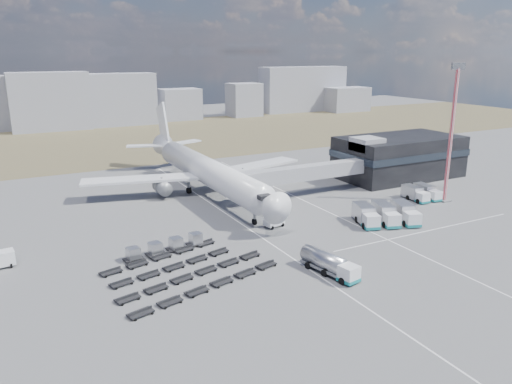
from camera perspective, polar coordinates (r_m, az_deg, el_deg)
name	(u,v)px	position (r m, az deg, el deg)	size (l,w,h in m)	color
ground	(280,241)	(82.54, 2.73, -5.56)	(420.00, 420.00, 0.00)	#565659
grass_strip	(122,140)	(182.93, -15.06, 5.79)	(420.00, 90.00, 0.01)	brown
lane_markings	(318,226)	(89.89, 7.15, -3.85)	(47.12, 110.00, 0.01)	silver
terminal	(398,156)	(127.66, 15.97, 3.98)	(30.40, 16.40, 11.00)	black
jet_bridge	(296,174)	(105.61, 4.61, 2.06)	(30.30, 3.80, 7.05)	#939399
airliner	(205,170)	(108.88, -5.89, 2.57)	(51.59, 64.53, 17.62)	white
skyline	(49,104)	(218.29, -22.54, 9.28)	(289.75, 23.24, 22.54)	#92949F
fuel_tanker	(329,264)	(70.77, 8.39, -8.13)	(4.14, 9.73, 3.06)	white
pushback_tug	(274,222)	(88.60, 2.09, -3.50)	(3.50, 1.97, 1.55)	white
catering_truck	(242,175)	(119.09, -1.63, 1.91)	(3.96, 6.79, 2.92)	white
service_trucks_near	(386,214)	(93.04, 14.61, -2.47)	(12.20, 10.61, 3.12)	white
service_trucks_far	(421,193)	(110.05, 18.38, -0.10)	(5.88, 6.90, 2.65)	white
uld_row	(166,246)	(78.47, -10.29, -6.10)	(13.47, 3.58, 1.85)	black
baggage_dollies	(183,271)	(71.28, -8.31, -8.97)	(25.26, 19.48, 0.73)	black
floodlight_mast	(451,134)	(107.90, 21.41, 6.15)	(2.62, 2.15, 27.91)	red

